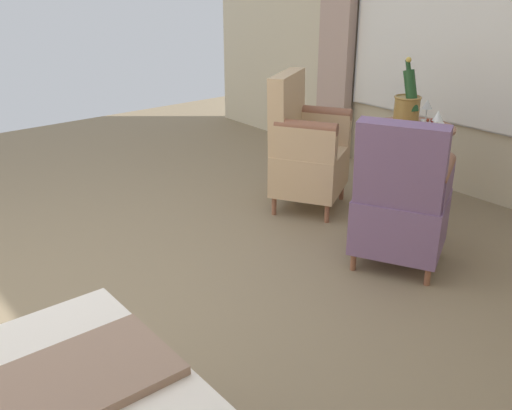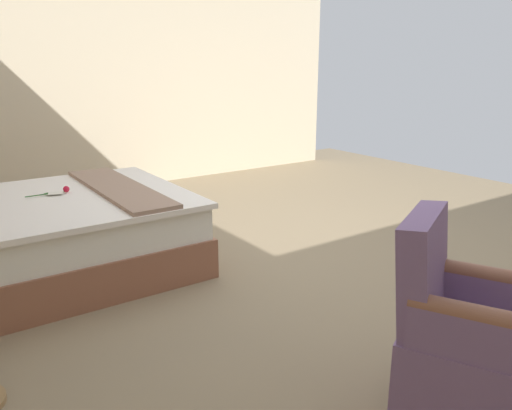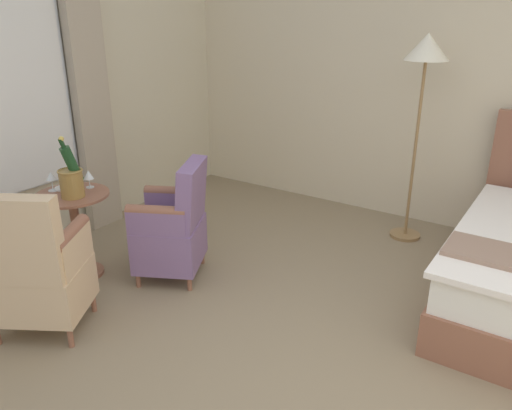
% 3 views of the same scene
% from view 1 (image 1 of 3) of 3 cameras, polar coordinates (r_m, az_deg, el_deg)
% --- Properties ---
extents(ground_plane, '(8.05, 8.05, 0.00)m').
position_cam_1_polar(ground_plane, '(3.22, -18.92, -11.03)').
color(ground_plane, '#8C795B').
extents(side_table_round, '(0.56, 0.56, 0.70)m').
position_cam_1_polar(side_table_round, '(4.23, 15.15, 4.05)').
color(side_table_round, '#8E5842').
rests_on(side_table_round, ground).
extents(champagne_bucket, '(0.19, 0.19, 0.47)m').
position_cam_1_polar(champagne_bucket, '(4.09, 14.90, 9.55)').
color(champagne_bucket, olive).
rests_on(champagne_bucket, side_table_round).
extents(wine_glass_near_bucket, '(0.08, 0.08, 0.14)m').
position_cam_1_polar(wine_glass_near_bucket, '(4.04, 17.73, 8.43)').
color(wine_glass_near_bucket, white).
rests_on(wine_glass_near_bucket, side_table_round).
extents(wine_glass_near_edge, '(0.07, 0.07, 0.16)m').
position_cam_1_polar(wine_glass_near_edge, '(4.29, 16.75, 9.50)').
color(wine_glass_near_edge, white).
rests_on(wine_glass_near_edge, side_table_round).
extents(snack_plate, '(0.15, 0.15, 0.04)m').
position_cam_1_polar(snack_plate, '(4.25, 17.26, 7.85)').
color(snack_plate, white).
rests_on(snack_plate, side_table_round).
extents(armchair_by_window, '(0.69, 0.69, 0.95)m').
position_cam_1_polar(armchair_by_window, '(3.51, 14.29, 0.17)').
color(armchair_by_window, '#8E5842').
rests_on(armchair_by_window, ground).
extents(armchair_facing_bed, '(0.73, 0.71, 1.02)m').
position_cam_1_polar(armchair_facing_bed, '(4.31, 4.94, 5.57)').
color(armchair_facing_bed, '#8E5842').
rests_on(armchair_facing_bed, ground).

